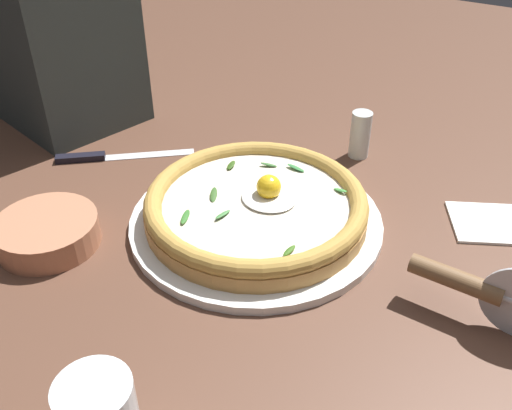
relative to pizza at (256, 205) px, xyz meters
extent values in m
cube|color=brown|center=(-0.04, -0.03, -0.05)|extent=(2.40, 2.40, 0.03)
cylinder|color=white|center=(0.00, 0.00, -0.03)|extent=(0.34, 0.34, 0.01)
cylinder|color=tan|center=(0.00, 0.00, -0.01)|extent=(0.29, 0.29, 0.02)
torus|color=#C09343|center=(0.00, 0.00, 0.01)|extent=(0.29, 0.29, 0.02)
cylinder|color=silver|center=(0.00, 0.00, 0.00)|extent=(0.25, 0.25, 0.00)
ellipsoid|color=white|center=(-0.01, -0.01, 0.01)|extent=(0.07, 0.07, 0.01)
sphere|color=yellow|center=(-0.01, -0.02, 0.02)|extent=(0.03, 0.03, 0.03)
ellipsoid|color=#347F3F|center=(-0.01, -0.10, 0.01)|extent=(0.03, 0.01, 0.01)
ellipsoid|color=#386C33|center=(0.03, -0.09, 0.01)|extent=(0.03, 0.02, 0.01)
ellipsoid|color=#478745|center=(0.02, 0.05, 0.01)|extent=(0.01, 0.03, 0.01)
ellipsoid|color=#39651C|center=(-0.09, 0.07, 0.01)|extent=(0.01, 0.02, 0.01)
ellipsoid|color=#365F26|center=(0.05, 0.02, 0.01)|extent=(0.02, 0.03, 0.01)
ellipsoid|color=#355A1C|center=(0.08, -0.06, 0.01)|extent=(0.01, 0.02, 0.01)
ellipsoid|color=#336F29|center=(0.06, 0.08, 0.01)|extent=(0.02, 0.03, 0.00)
ellipsoid|color=#37602A|center=(0.01, -0.04, 0.01)|extent=(0.03, 0.02, 0.01)
ellipsoid|color=#4A9E47|center=(-0.08, -0.08, 0.01)|extent=(0.02, 0.01, 0.01)
cylinder|color=#BA7554|center=(0.21, 0.17, -0.01)|extent=(0.13, 0.13, 0.04)
cylinder|color=brown|center=(-0.26, 0.02, 0.01)|extent=(0.10, 0.03, 0.02)
cube|color=silver|center=(0.24, -0.07, -0.03)|extent=(0.12, 0.10, 0.00)
cube|color=black|center=(0.33, 0.00, -0.03)|extent=(0.07, 0.06, 0.01)
cube|color=white|center=(-0.29, -0.17, -0.03)|extent=(0.17, 0.14, 0.01)
cylinder|color=silver|center=(-0.05, -0.24, 0.01)|extent=(0.03, 0.03, 0.08)
camera|label=1|loc=(-0.31, 0.52, 0.43)|focal=39.45mm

